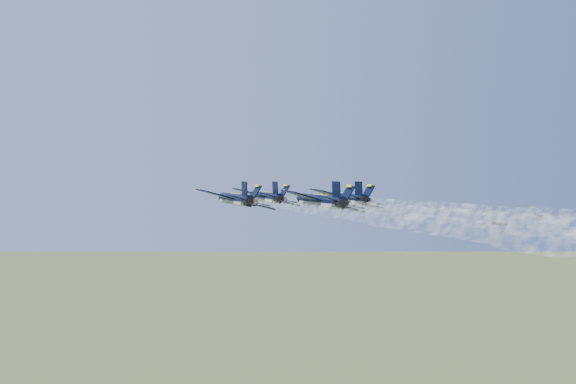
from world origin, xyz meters
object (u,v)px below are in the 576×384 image
object	(u,v)px
jet_left	(235,199)
jet_slot	(320,201)
jet_lead	(265,197)
jet_right	(344,198)

from	to	relation	value
jet_left	jet_slot	xyz separation A→B (m)	(9.25, -11.86, 0.00)
jet_lead	jet_slot	size ratio (longest dim) A/B	1.00
jet_left	jet_slot	distance (m)	15.04
jet_right	jet_slot	xyz separation A→B (m)	(-8.82, -11.80, 0.00)
jet_left	jet_right	bearing A→B (deg)	-4.00
jet_lead	jet_left	distance (m)	14.93
jet_left	jet_right	xyz separation A→B (m)	(18.07, -0.06, 0.00)
jet_lead	jet_left	world-z (taller)	same
jet_slot	jet_right	bearing A→B (deg)	49.43
jet_slot	jet_left	bearing A→B (deg)	124.13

